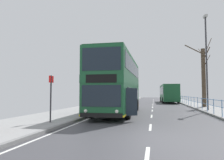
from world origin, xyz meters
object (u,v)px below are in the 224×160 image
bus_stop_sign_near (51,93)px  double_decker_bus_main (118,85)px  street_lamp_far_side (206,55)px  background_bus_far_lane (169,93)px  bare_tree_far_00 (203,76)px

bus_stop_sign_near → double_decker_bus_main: bearing=68.8°
double_decker_bus_main → street_lamp_far_side: bearing=25.1°
background_bus_far_lane → bus_stop_sign_near: size_ratio=4.07×
double_decker_bus_main → bus_stop_sign_near: size_ratio=4.52×
background_bus_far_lane → street_lamp_far_side: street_lamp_far_side is taller
street_lamp_far_side → bare_tree_far_00: size_ratio=1.18×
double_decker_bus_main → bare_tree_far_00: size_ratio=1.51×
background_bus_far_lane → street_lamp_far_side: size_ratio=1.15×
street_lamp_far_side → bare_tree_far_00: bearing=81.2°
background_bus_far_lane → double_decker_bus_main: bearing=-104.6°
background_bus_far_lane → bare_tree_far_00: bare_tree_far_00 is taller
background_bus_far_lane → street_lamp_far_side: bearing=-82.4°
bus_stop_sign_near → background_bus_far_lane: bearing=73.8°
bus_stop_sign_near → bare_tree_far_00: bare_tree_far_00 is taller
double_decker_bus_main → bus_stop_sign_near: double_decker_bus_main is taller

